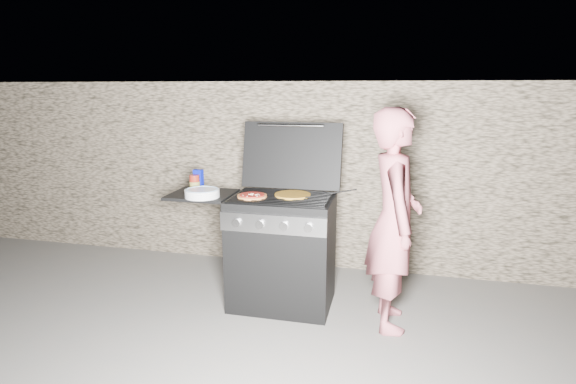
% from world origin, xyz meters
% --- Properties ---
extents(ground, '(50.00, 50.00, 0.00)m').
position_xyz_m(ground, '(0.00, 0.00, 0.00)').
color(ground, '#635D56').
extents(stone_wall, '(8.00, 0.35, 1.80)m').
position_xyz_m(stone_wall, '(0.00, 1.05, 0.90)').
color(stone_wall, gray).
rests_on(stone_wall, ground).
extents(gas_grill, '(1.34, 0.79, 0.91)m').
position_xyz_m(gas_grill, '(-0.25, 0.00, 0.46)').
color(gas_grill, black).
rests_on(gas_grill, ground).
extents(pizza_topped, '(0.26, 0.26, 0.03)m').
position_xyz_m(pizza_topped, '(-0.22, -0.07, 0.92)').
color(pizza_topped, tan).
rests_on(pizza_topped, gas_grill).
extents(pizza_plain, '(0.34, 0.34, 0.02)m').
position_xyz_m(pizza_plain, '(0.08, 0.04, 0.92)').
color(pizza_plain, gold).
rests_on(pizza_plain, gas_grill).
extents(sauce_jar, '(0.10, 0.10, 0.13)m').
position_xyz_m(sauce_jar, '(-0.77, 0.09, 0.97)').
color(sauce_jar, maroon).
rests_on(sauce_jar, gas_grill).
extents(blue_carton, '(0.08, 0.05, 0.16)m').
position_xyz_m(blue_carton, '(-0.76, 0.15, 0.98)').
color(blue_carton, '#050E92').
rests_on(blue_carton, gas_grill).
extents(plate_stack, '(0.34, 0.34, 0.06)m').
position_xyz_m(plate_stack, '(-0.61, -0.13, 0.93)').
color(plate_stack, silver).
rests_on(plate_stack, gas_grill).
extents(person, '(0.46, 0.63, 1.61)m').
position_xyz_m(person, '(0.86, -0.11, 0.81)').
color(person, '#B35761').
rests_on(person, ground).
extents(tongs, '(0.39, 0.09, 0.08)m').
position_xyz_m(tongs, '(0.39, 0.00, 0.95)').
color(tongs, black).
rests_on(tongs, gas_grill).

